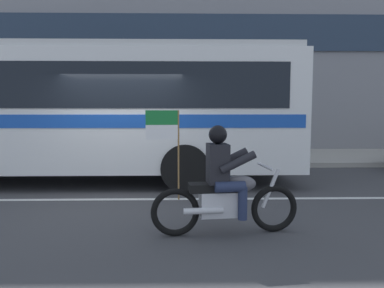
% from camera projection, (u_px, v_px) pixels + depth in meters
% --- Properties ---
extents(ground_plane, '(60.00, 60.00, 0.00)m').
position_uv_depth(ground_plane, '(124.00, 193.00, 7.94)').
color(ground_plane, '#3D3D3F').
extents(sidewalk_curb, '(28.00, 3.80, 0.15)m').
position_uv_depth(sidewalk_curb, '(147.00, 157.00, 13.01)').
color(sidewalk_curb, '#A39E93').
rests_on(sidewalk_curb, ground_plane).
extents(lane_center_stripe, '(26.60, 0.14, 0.01)m').
position_uv_depth(lane_center_stripe, '(119.00, 199.00, 7.34)').
color(lane_center_stripe, silver).
rests_on(lane_center_stripe, ground_plane).
extents(transit_bus, '(11.84, 2.65, 3.22)m').
position_uv_depth(transit_bus, '(49.00, 105.00, 8.90)').
color(transit_bus, white).
rests_on(transit_bus, ground_plane).
extents(motorcycle_with_rider, '(2.19, 0.66, 1.78)m').
position_uv_depth(motorcycle_with_rider, '(224.00, 188.00, 5.28)').
color(motorcycle_with_rider, black).
rests_on(motorcycle_with_rider, ground_plane).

